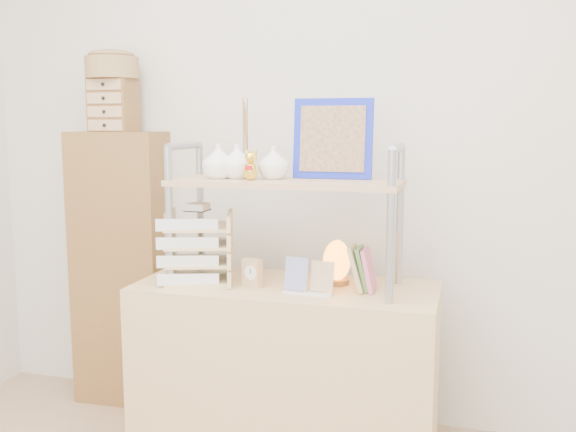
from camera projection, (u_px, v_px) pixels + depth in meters
name	position (u px, v px, depth m)	size (l,w,h in m)	color
room_shell	(199.00, 5.00, 1.66)	(3.42, 3.41, 2.61)	silver
desk	(286.00, 374.00, 2.62)	(1.20, 0.50, 0.75)	tan
cabinet	(122.00, 268.00, 3.19)	(0.45, 0.24, 1.35)	brown
hutch	(278.00, 177.00, 2.52)	(0.90, 0.34, 0.74)	#979EA4
letter_tray	(199.00, 250.00, 2.61)	(0.33, 0.32, 0.32)	tan
salt_lamp	(337.00, 262.00, 2.56)	(0.12, 0.11, 0.18)	brown
desk_clock	(252.00, 273.00, 2.53)	(0.09, 0.06, 0.11)	tan
postcard_stand	(308.00, 284.00, 2.43)	(0.20, 0.07, 0.14)	white
drawer_chest	(113.00, 105.00, 3.05)	(0.20, 0.16, 0.25)	brown
woven_basket	(112.00, 68.00, 3.03)	(0.25, 0.25, 0.10)	olive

